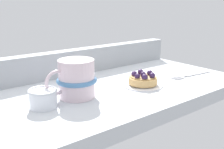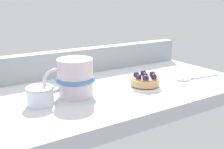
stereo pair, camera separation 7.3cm
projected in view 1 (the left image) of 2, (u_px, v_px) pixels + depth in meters
The scene contains 7 objects.
ground_plane at pixel (114, 92), 79.49cm from camera, with size 77.98×41.40×3.80cm, color silver.
window_rail_back at pixel (80, 61), 91.88cm from camera, with size 76.42×4.28×8.22cm, color #9EA3A8.
dessert_plate at pixel (143, 85), 79.17cm from camera, with size 11.60×11.60×0.61cm.
raspberry_tart at pixel (143, 79), 78.68cm from camera, with size 8.31×8.31×3.65cm.
coffee_mug at pixel (76, 79), 68.74cm from camera, with size 13.85×10.33×9.80cm.
dessert_fork at pixel (192, 75), 89.25cm from camera, with size 16.67×3.51×0.60cm.
sugar_bowl at pixel (43, 98), 62.80cm from camera, with size 6.81×6.81×4.39cm.
Camera 1 is at (-47.25, -58.51, 24.37)cm, focal length 43.64 mm.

